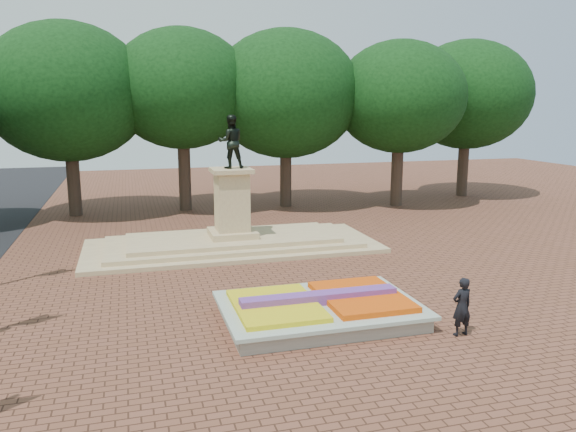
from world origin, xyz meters
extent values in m
plane|color=brown|center=(0.00, 0.00, 0.00)|extent=(90.00, 90.00, 0.00)
cube|color=gray|center=(1.00, -2.00, 0.23)|extent=(6.00, 4.00, 0.45)
cube|color=beige|center=(1.00, -2.00, 0.50)|extent=(6.30, 4.30, 0.12)
cube|color=#EA4D0D|center=(2.45, -2.00, 0.63)|extent=(2.60, 3.40, 0.22)
cube|color=yellow|center=(-0.45, -2.00, 0.62)|extent=(2.60, 3.40, 0.18)
cube|color=#6F3798|center=(1.00, -2.00, 0.72)|extent=(5.20, 0.55, 0.38)
cube|color=tan|center=(0.00, 8.00, 0.10)|extent=(14.00, 6.00, 0.20)
cube|color=tan|center=(0.00, 8.00, 0.30)|extent=(12.00, 5.00, 0.20)
cube|color=tan|center=(0.00, 8.00, 0.50)|extent=(10.00, 4.00, 0.20)
cube|color=tan|center=(0.00, 8.00, 0.75)|extent=(2.20, 2.20, 0.30)
cube|color=tan|center=(0.00, 8.00, 2.30)|extent=(1.50, 1.50, 2.80)
cube|color=tan|center=(0.00, 8.00, 3.80)|extent=(1.90, 1.90, 0.20)
imported|color=black|center=(0.00, 8.00, 5.15)|extent=(1.22, 0.95, 2.50)
cylinder|color=#32261B|center=(-8.00, 18.00, 2.00)|extent=(0.80, 0.80, 4.00)
ellipsoid|color=black|center=(-8.00, 18.00, 6.69)|extent=(8.80, 8.80, 7.48)
cylinder|color=#32261B|center=(-1.00, 18.00, 2.00)|extent=(0.80, 0.80, 4.00)
ellipsoid|color=black|center=(-1.00, 18.00, 6.69)|extent=(8.80, 8.80, 7.48)
cylinder|color=#32261B|center=(6.00, 18.00, 2.00)|extent=(0.80, 0.80, 4.00)
ellipsoid|color=black|center=(6.00, 18.00, 6.69)|extent=(8.80, 8.80, 7.48)
cylinder|color=#32261B|center=(13.00, 18.00, 2.00)|extent=(0.80, 0.80, 4.00)
ellipsoid|color=black|center=(13.00, 18.00, 6.69)|extent=(8.80, 8.80, 7.48)
cylinder|color=#32261B|center=(20.00, 18.00, 2.00)|extent=(0.80, 0.80, 4.00)
ellipsoid|color=black|center=(20.00, 18.00, 6.69)|extent=(8.80, 8.80, 7.48)
imported|color=black|center=(4.69, -4.36, 0.91)|extent=(0.70, 0.50, 1.81)
camera|label=1|loc=(-4.71, -18.26, 6.81)|focal=35.00mm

